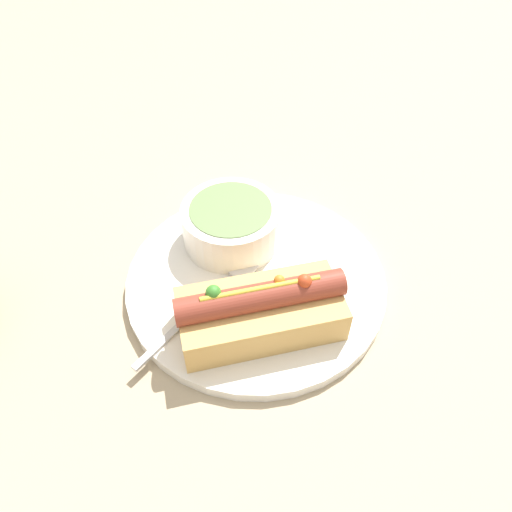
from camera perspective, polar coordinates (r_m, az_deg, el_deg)
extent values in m
plane|color=tan|center=(0.53, 0.00, -3.20)|extent=(4.00, 4.00, 0.00)
cylinder|color=white|center=(0.53, 0.00, -2.77)|extent=(0.27, 0.27, 0.01)
cube|color=tan|center=(0.47, 0.33, -6.63)|extent=(0.16, 0.09, 0.04)
cylinder|color=brown|center=(0.45, 0.34, -4.71)|extent=(0.16, 0.05, 0.03)
sphere|color=orange|center=(0.45, 2.69, -2.80)|extent=(0.01, 0.01, 0.01)
sphere|color=#387A28|center=(0.44, -4.89, -4.20)|extent=(0.01, 0.01, 0.01)
sphere|color=#C63F1E|center=(0.45, 5.56, -2.88)|extent=(0.01, 0.01, 0.01)
cylinder|color=gold|center=(0.44, 0.35, -3.74)|extent=(0.11, 0.02, 0.01)
cylinder|color=silver|center=(0.54, -2.84, 3.63)|extent=(0.11, 0.11, 0.05)
cylinder|color=#66844C|center=(0.53, -2.92, 5.13)|extent=(0.09, 0.09, 0.01)
cube|color=#B7B7BC|center=(0.49, -7.98, -7.25)|extent=(0.10, 0.11, 0.00)
ellipsoid|color=#B7B7BC|center=(0.53, -1.42, -0.98)|extent=(0.05, 0.05, 0.01)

